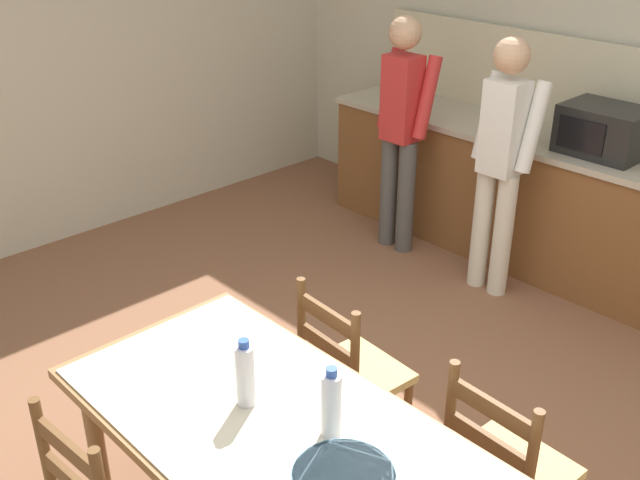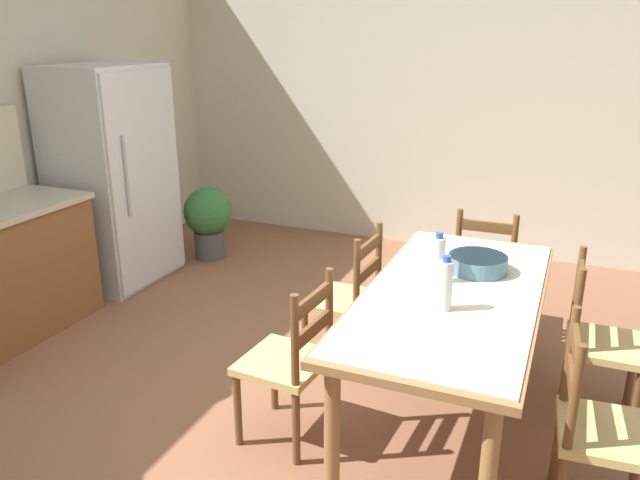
{
  "view_description": "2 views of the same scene",
  "coord_description": "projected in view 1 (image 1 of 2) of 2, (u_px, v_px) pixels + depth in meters",
  "views": [
    {
      "loc": [
        1.82,
        -2.1,
        2.5
      ],
      "look_at": [
        -0.2,
        -0.2,
        1.12
      ],
      "focal_mm": 42.0,
      "sensor_mm": 36.0,
      "label": 1
    },
    {
      "loc": [
        -2.62,
        -1.32,
        2.05
      ],
      "look_at": [
        0.33,
        -0.08,
        0.95
      ],
      "focal_mm": 35.0,
      "sensor_mm": 36.0,
      "label": 2
    }
  ],
  "objects": [
    {
      "name": "chair_side_far_left",
      "position": [
        349.0,
        374.0,
        3.4
      ],
      "size": [
        0.45,
        0.43,
        0.91
      ],
      "rotation": [
        0.0,
        0.0,
        3.07
      ],
      "color": "brown",
      "rests_on": "ground"
    },
    {
      "name": "dining_table",
      "position": [
        290.0,
        454.0,
        2.57
      ],
      "size": [
        1.85,
        0.86,
        0.79
      ],
      "rotation": [
        0.0,
        0.0,
        -0.0
      ],
      "color": "olive",
      "rests_on": "ground"
    },
    {
      "name": "person_at_counter",
      "position": [
        501.0,
        156.0,
        4.59
      ],
      "size": [
        0.41,
        0.29,
        1.65
      ],
      "rotation": [
        0.0,
        0.0,
        1.57
      ],
      "color": "silver",
      "rests_on": "ground"
    },
    {
      "name": "wall_left",
      "position": [
        32.0,
        43.0,
        5.07
      ],
      "size": [
        0.12,
        5.2,
        2.9
      ],
      "primitive_type": "cube",
      "color": "beige",
      "rests_on": "ground"
    },
    {
      "name": "bottle_near_centre",
      "position": [
        245.0,
        375.0,
        2.63
      ],
      "size": [
        0.07,
        0.07,
        0.27
      ],
      "color": "silver",
      "rests_on": "dining_table"
    },
    {
      "name": "chair_side_far_right",
      "position": [
        504.0,
        471.0,
        2.86
      ],
      "size": [
        0.44,
        0.42,
        0.91
      ],
      "rotation": [
        0.0,
        0.0,
        3.09
      ],
      "color": "brown",
      "rests_on": "ground"
    },
    {
      "name": "counter_splashback",
      "position": [
        560.0,
        81.0,
        5.08
      ],
      "size": [
        3.01,
        0.03,
        0.6
      ],
      "primitive_type": "cube",
      "color": "beige",
      "rests_on": "kitchen_counter"
    },
    {
      "name": "kitchen_counter",
      "position": [
        520.0,
        195.0,
        5.23
      ],
      "size": [
        3.05,
        0.66,
        0.91
      ],
      "color": "brown",
      "rests_on": "ground"
    },
    {
      "name": "person_at_sink",
      "position": [
        402.0,
        124.0,
        5.14
      ],
      "size": [
        0.42,
        0.29,
        1.66
      ],
      "rotation": [
        0.0,
        0.0,
        1.57
      ],
      "color": "#4C4C4C",
      "rests_on": "ground"
    },
    {
      "name": "bottle_off_centre",
      "position": [
        331.0,
        404.0,
        2.48
      ],
      "size": [
        0.07,
        0.07,
        0.27
      ],
      "color": "silver",
      "rests_on": "dining_table"
    },
    {
      "name": "microwave",
      "position": [
        604.0,
        130.0,
        4.6
      ],
      "size": [
        0.5,
        0.39,
        0.3
      ],
      "color": "black",
      "rests_on": "kitchen_counter"
    },
    {
      "name": "ground_plane",
      "position": [
        378.0,
        451.0,
        3.59
      ],
      "size": [
        8.32,
        8.32,
        0.0
      ],
      "primitive_type": "plane",
      "color": "brown"
    }
  ]
}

